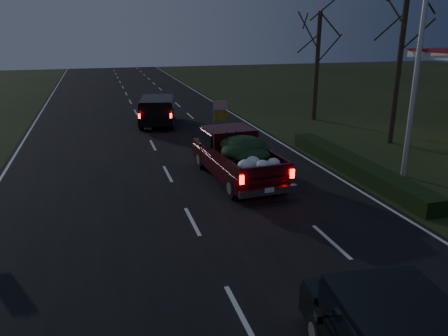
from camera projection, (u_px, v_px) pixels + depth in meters
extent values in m
plane|color=black|center=(192.00, 222.00, 14.07)|extent=(120.00, 120.00, 0.00)
cube|color=black|center=(192.00, 221.00, 14.06)|extent=(14.00, 120.00, 0.02)
cube|color=black|center=(355.00, 166.00, 18.78)|extent=(1.00, 10.00, 0.60)
cylinder|color=silver|center=(417.00, 67.00, 17.03)|extent=(0.20, 0.20, 9.00)
cylinder|color=black|center=(399.00, 63.00, 22.47)|extent=(0.28, 0.28, 8.50)
cylinder|color=black|center=(317.00, 67.00, 28.84)|extent=(0.28, 0.28, 7.00)
cube|color=#39070C|center=(236.00, 164.00, 17.93)|extent=(2.52, 5.52, 0.59)
cube|color=#39070C|center=(228.00, 139.00, 18.55)|extent=(2.11, 1.86, 0.97)
cube|color=black|center=(228.00, 137.00, 18.52)|extent=(2.21, 1.76, 0.59)
cube|color=#39070C|center=(250.00, 166.00, 16.58)|extent=(2.20, 3.15, 0.06)
ellipsoid|color=black|center=(246.00, 150.00, 16.93)|extent=(1.85, 2.05, 0.65)
cylinder|color=gray|center=(214.00, 128.00, 17.14)|extent=(0.03, 0.03, 2.15)
cube|color=red|center=(221.00, 105.00, 16.96)|extent=(0.56, 0.06, 0.37)
cube|color=gold|center=(221.00, 116.00, 17.09)|extent=(0.56, 0.06, 0.37)
cube|color=black|center=(158.00, 115.00, 28.16)|extent=(2.94, 5.23, 0.62)
cube|color=black|center=(157.00, 105.00, 27.70)|extent=(2.57, 3.89, 0.82)
cube|color=black|center=(157.00, 103.00, 27.68)|extent=(2.65, 3.81, 0.49)
cube|color=black|center=(318.00, 317.00, 7.59)|extent=(0.12, 0.23, 0.16)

